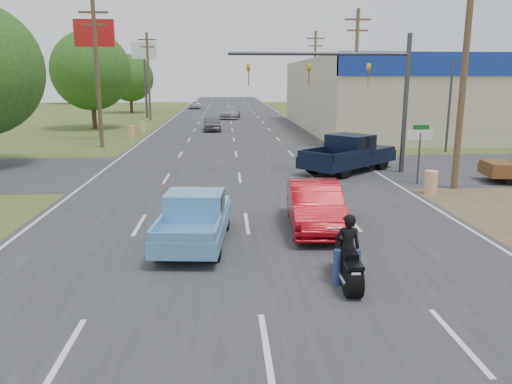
{
  "coord_description": "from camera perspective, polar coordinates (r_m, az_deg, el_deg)",
  "views": [
    {
      "loc": [
        -0.69,
        -8.21,
        4.78
      ],
      "look_at": [
        0.26,
        7.11,
        1.3
      ],
      "focal_mm": 35.0,
      "sensor_mm": 36.0,
      "label": 1
    }
  ],
  "objects": [
    {
      "name": "tree_1",
      "position": [
        51.82,
        -18.35,
        13.03
      ],
      "size": [
        7.56,
        7.56,
        9.36
      ],
      "color": "#422D19",
      "rests_on": "ground"
    },
    {
      "name": "street_name_sign",
      "position": [
        25.73,
        18.2,
        5.06
      ],
      "size": [
        0.8,
        0.08,
        2.61
      ],
      "color": "#3F3F44",
      "rests_on": "ground"
    },
    {
      "name": "blue_pickup",
      "position": [
        14.91,
        -6.96,
        -2.87
      ],
      "size": [
        2.21,
        4.82,
        1.55
      ],
      "rotation": [
        0.0,
        0.0,
        -0.09
      ],
      "color": "black",
      "rests_on": "ground"
    },
    {
      "name": "distant_car_white",
      "position": [
        84.19,
        -7.05,
        9.85
      ],
      "size": [
        2.34,
        4.55,
        1.23
      ],
      "primitive_type": "imported",
      "rotation": [
        0.0,
        0.0,
        3.21
      ],
      "color": "white",
      "rests_on": "ground"
    },
    {
      "name": "navy_pickup",
      "position": [
        26.79,
        10.7,
        4.42
      ],
      "size": [
        5.89,
        5.62,
        1.95
      ],
      "rotation": [
        0.0,
        0.0,
        -0.84
      ],
      "color": "black",
      "rests_on": "ground"
    },
    {
      "name": "ground",
      "position": [
        9.52,
        1.16,
        -17.35
      ],
      "size": [
        200.0,
        200.0,
        0.0
      ],
      "primitive_type": "plane",
      "color": "#445321",
      "rests_on": "ground"
    },
    {
      "name": "distant_car_silver",
      "position": [
        62.44,
        -2.97,
        9.1
      ],
      "size": [
        2.84,
        5.68,
        1.59
      ],
      "primitive_type": "imported",
      "rotation": [
        0.0,
        0.0,
        -0.12
      ],
      "color": "#9D9DA1",
      "rests_on": "ground"
    },
    {
      "name": "pole_sign_left_far",
      "position": [
        65.0,
        -12.64,
        14.59
      ],
      "size": [
        3.0,
        0.35,
        9.2
      ],
      "color": "#3F3F44",
      "rests_on": "ground"
    },
    {
      "name": "utility_pole_6",
      "position": [
        60.85,
        -12.19,
        13.01
      ],
      "size": [
        2.0,
        0.28,
        10.0
      ],
      "color": "#4C3823",
      "rests_on": "ground"
    },
    {
      "name": "barrel_0",
      "position": [
        22.41,
        19.35,
        1.04
      ],
      "size": [
        0.56,
        0.56,
        1.0
      ],
      "primitive_type": "cylinder",
      "color": "orange",
      "rests_on": "ground"
    },
    {
      "name": "rider",
      "position": [
        11.96,
        10.4,
        -6.75
      ],
      "size": [
        0.61,
        0.41,
        1.65
      ],
      "primitive_type": "imported",
      "rotation": [
        0.0,
        0.0,
        3.12
      ],
      "color": "black",
      "rests_on": "ground"
    },
    {
      "name": "tree_6",
      "position": [
        107.3,
        -19.93,
        12.96
      ],
      "size": [
        8.82,
        8.82,
        10.92
      ],
      "color": "#422D19",
      "rests_on": "ground"
    },
    {
      "name": "barrel_2",
      "position": [
        43.14,
        -14.06,
        6.7
      ],
      "size": [
        0.56,
        0.56,
        1.0
      ],
      "primitive_type": "cylinder",
      "color": "orange",
      "rests_on": "ground"
    },
    {
      "name": "utility_pole_5",
      "position": [
        37.27,
        -17.69,
        13.02
      ],
      "size": [
        2.0,
        0.28,
        10.0
      ],
      "color": "#4C3823",
      "rests_on": "ground"
    },
    {
      "name": "utility_pole_3",
      "position": [
        58.11,
        6.73,
        13.22
      ],
      "size": [
        2.0,
        0.28,
        10.0
      ],
      "color": "#4C3823",
      "rests_on": "ground"
    },
    {
      "name": "pole_sign_left_near",
      "position": [
        41.45,
        -17.9,
        15.49
      ],
      "size": [
        3.0,
        0.35,
        9.2
      ],
      "color": "#3F3F44",
      "rests_on": "ground"
    },
    {
      "name": "main_road",
      "position": [
        48.45,
        -2.74,
        7.11
      ],
      "size": [
        15.0,
        180.0,
        0.02
      ],
      "primitive_type": "cube",
      "color": "#2D2D30",
      "rests_on": "ground"
    },
    {
      "name": "motorcycle",
      "position": [
        12.0,
        10.41,
        -8.19
      ],
      "size": [
        0.72,
        2.34,
        1.19
      ],
      "rotation": [
        0.0,
        0.0,
        -0.02
      ],
      "color": "black",
      "rests_on": "ground"
    },
    {
      "name": "tree_2",
      "position": [
        75.43,
        -14.21,
        12.53
      ],
      "size": [
        6.72,
        6.72,
        8.32
      ],
      "color": "#422D19",
      "rests_on": "ground"
    },
    {
      "name": "red_convertible",
      "position": [
        16.3,
        6.74,
        -1.6
      ],
      "size": [
        1.89,
        4.68,
        1.51
      ],
      "primitive_type": "imported",
      "rotation": [
        0.0,
        0.0,
        -0.06
      ],
      "color": "#9E0711",
      "rests_on": "ground"
    },
    {
      "name": "barrel_3",
      "position": [
        47.01,
        -12.83,
        7.24
      ],
      "size": [
        0.56,
        0.56,
        1.0
      ],
      "primitive_type": "cylinder",
      "color": "orange",
      "rests_on": "ground"
    },
    {
      "name": "cross_road",
      "position": [
        26.65,
        -2.01,
        2.46
      ],
      "size": [
        120.0,
        10.0,
        0.02
      ],
      "primitive_type": "cube",
      "color": "#2D2D30",
      "rests_on": "ground"
    },
    {
      "name": "signal_mast",
      "position": [
        26.04,
        11.21,
        12.59
      ],
      "size": [
        9.12,
        0.4,
        7.0
      ],
      "color": "#3F3F44",
      "rests_on": "ground"
    },
    {
      "name": "distant_car_grey",
      "position": [
        47.5,
        -5.06,
        7.78
      ],
      "size": [
        1.8,
        4.06,
        1.36
      ],
      "primitive_type": "imported",
      "rotation": [
        0.0,
        0.0,
        0.05
      ],
      "color": "slate",
      "rests_on": "ground"
    },
    {
      "name": "utility_pole_2",
      "position": [
        40.51,
        11.33,
        13.3
      ],
      "size": [
        2.0,
        0.28,
        10.0
      ],
      "color": "#4C3823",
      "rests_on": "ground"
    },
    {
      "name": "utility_pole_1",
      "position": [
        23.54,
        22.74,
        13.13
      ],
      "size": [
        2.0,
        0.28,
        10.0
      ],
      "color": "#4C3823",
      "rests_on": "ground"
    },
    {
      "name": "lane_sign",
      "position": [
        24.09,
        18.22,
        5.28
      ],
      "size": [
        1.2,
        0.08,
        2.52
      ],
      "color": "#3F3F44",
      "rests_on": "ground"
    },
    {
      "name": "barrel_1",
      "position": [
        30.42,
        13.92,
        4.31
      ],
      "size": [
        0.56,
        0.56,
        1.0
      ],
      "primitive_type": "cylinder",
      "color": "orange",
      "rests_on": "ground"
    },
    {
      "name": "tree_5",
      "position": [
        107.68,
        13.36,
        13.03
      ],
      "size": [
        7.98,
        7.98,
        9.88
      ],
      "color": "#422D19",
      "rests_on": "ground"
    }
  ]
}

